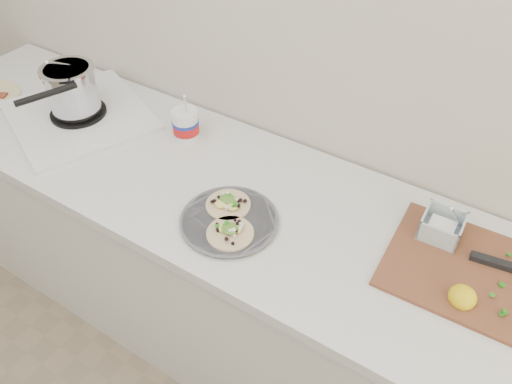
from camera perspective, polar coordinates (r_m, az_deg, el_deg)
The scene contains 5 objects.
counter at distance 1.98m, azimuth -5.81°, elevation -7.45°, with size 2.44×0.66×0.90m.
stove at distance 1.97m, azimuth -20.03°, elevation 10.00°, with size 0.65×0.63×0.24m.
taco_plate at distance 1.47m, azimuth -3.09°, elevation -3.04°, with size 0.29×0.29×0.04m.
tub at distance 1.77m, azimuth -8.04°, elevation 7.88°, with size 0.09×0.09×0.21m.
cutboard at distance 1.47m, azimuth 24.37°, elevation -7.98°, with size 0.52×0.37×0.08m.
Camera 1 is at (0.84, 0.47, 1.97)m, focal length 35.00 mm.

